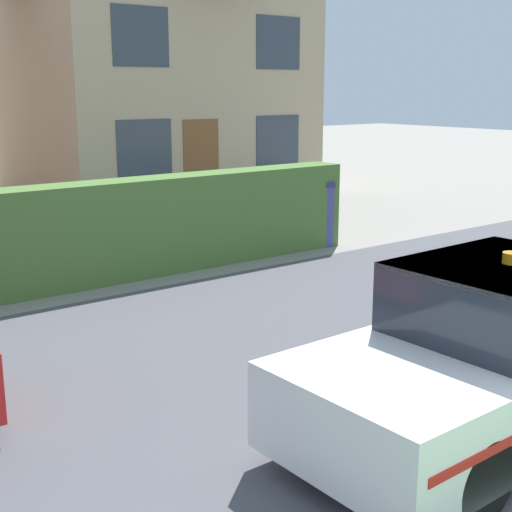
{
  "coord_description": "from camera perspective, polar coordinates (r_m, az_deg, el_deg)",
  "views": [
    {
      "loc": [
        -3.67,
        -0.49,
        2.84
      ],
      "look_at": [
        0.91,
        5.51,
        1.05
      ],
      "focal_mm": 50.0,
      "sensor_mm": 36.0,
      "label": 1
    }
  ],
  "objects": [
    {
      "name": "road_strip",
      "position": [
        7.07,
        -2.65,
        -10.3
      ],
      "size": [
        28.0,
        6.89,
        0.01
      ],
      "primitive_type": "cube",
      "color": "#4C4C51",
      "rests_on": "ground"
    },
    {
      "name": "wheelie_bin",
      "position": [
        13.16,
        4.6,
        3.5
      ],
      "size": [
        0.79,
        0.85,
        1.19
      ],
      "rotation": [
        0.0,
        0.0,
        -0.37
      ],
      "color": "#474C8C",
      "rests_on": "ground"
    },
    {
      "name": "police_car",
      "position": [
        6.32,
        18.82,
        -7.49
      ],
      "size": [
        4.01,
        1.69,
        1.52
      ],
      "rotation": [
        0.0,
        0.0,
        3.16
      ],
      "color": "black",
      "rests_on": "road_strip"
    },
    {
      "name": "house_right",
      "position": [
        19.93,
        -8.01,
        15.74
      ],
      "size": [
        7.45,
        5.84,
        7.3
      ],
      "color": "tan",
      "rests_on": "ground"
    },
    {
      "name": "garden_hedge",
      "position": [
        11.01,
        -9.81,
        2.19
      ],
      "size": [
        8.04,
        0.63,
        1.5
      ],
      "primitive_type": "cube",
      "color": "#4C7233",
      "rests_on": "ground"
    }
  ]
}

